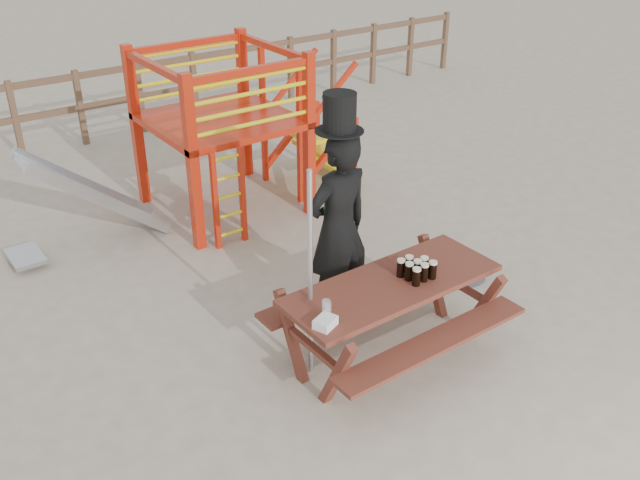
# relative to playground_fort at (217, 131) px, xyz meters

# --- Properties ---
(ground) EXTENTS (60.00, 60.00, 0.00)m
(ground) POSITION_rel_playground_fort_xyz_m (-0.12, -3.58, -1.07)
(ground) COLOR tan
(ground) RESTS_ON ground
(back_fence) EXTENTS (15.09, 0.09, 1.20)m
(back_fence) POSITION_rel_playground_fort_xyz_m (-0.12, 3.42, -0.34)
(back_fence) COLOR brown
(back_fence) RESTS_ON ground
(playground_fort) EXTENTS (4.71, 1.84, 2.10)m
(playground_fort) POSITION_rel_playground_fort_xyz_m (0.00, 0.00, 0.00)
(playground_fort) COLOR red
(playground_fort) RESTS_ON ground
(picnic_table) EXTENTS (2.05, 1.43, 0.79)m
(picnic_table) POSITION_rel_playground_fort_xyz_m (-0.25, -3.68, -0.57)
(picnic_table) COLOR brown
(picnic_table) RESTS_ON ground
(man_with_hat) EXTENTS (0.74, 0.51, 2.32)m
(man_with_hat) POSITION_rel_playground_fort_xyz_m (-0.26, -2.88, -0.03)
(man_with_hat) COLOR black
(man_with_hat) RESTS_ON ground
(metal_pole) EXTENTS (0.04, 0.04, 1.98)m
(metal_pole) POSITION_rel_playground_fort_xyz_m (-0.99, -3.47, -0.08)
(metal_pole) COLOR #B2B2B7
(metal_pole) RESTS_ON ground
(parasol_base) EXTENTS (0.50, 0.50, 0.21)m
(parasol_base) POSITION_rel_playground_fort_xyz_m (1.34, -3.09, -1.01)
(parasol_base) COLOR #343439
(parasol_base) RESTS_ON ground
(paper_bag) EXTENTS (0.22, 0.20, 0.08)m
(paper_bag) POSITION_rel_playground_fort_xyz_m (-1.13, -3.88, -0.24)
(paper_bag) COLOR white
(paper_bag) RESTS_ON picnic_table
(stout_pints) EXTENTS (0.28, 0.27, 0.17)m
(stout_pints) POSITION_rel_playground_fort_xyz_m (-0.02, -3.75, -0.20)
(stout_pints) COLOR black
(stout_pints) RESTS_ON picnic_table
(empty_glasses) EXTENTS (0.09, 0.10, 0.15)m
(empty_glasses) POSITION_rel_playground_fort_xyz_m (-1.04, -3.78, -0.21)
(empty_glasses) COLOR silver
(empty_glasses) RESTS_ON picnic_table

